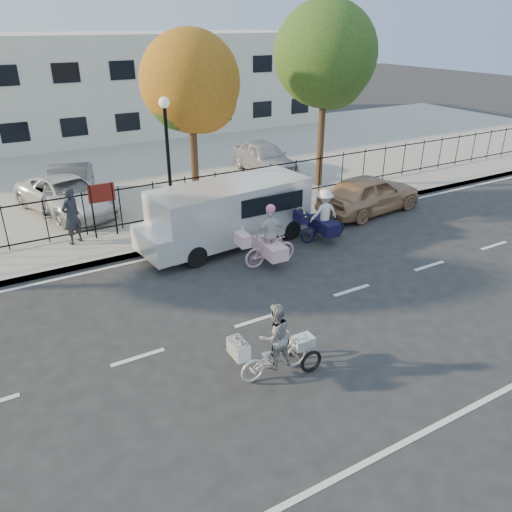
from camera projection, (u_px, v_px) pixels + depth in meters
ground at (257, 320)px, 12.26m from camera, size 120.00×120.00×0.00m
road_markings at (257, 320)px, 12.26m from camera, size 60.00×9.52×0.01m
curb at (179, 245)px, 16.18m from camera, size 60.00×0.10×0.15m
sidewalk at (167, 234)px, 17.00m from camera, size 60.00×2.20×0.15m
parking_lot at (101, 172)px, 23.97m from camera, size 60.00×15.60×0.15m
iron_fence at (154, 202)px, 17.51m from camera, size 58.00×0.06×1.50m
building at (53, 87)px, 30.55m from camera, size 34.00×10.00×6.00m
lamppost at (167, 140)px, 16.48m from camera, size 0.36×0.36×4.33m
street_sign at (102, 200)px, 16.14m from camera, size 0.85×0.06×1.80m
zebra_trike at (275, 348)px, 10.15m from camera, size 1.92×0.72×1.65m
unicorn_bike at (269, 243)px, 14.75m from camera, size 1.91×1.33×1.92m
bull_bike at (323, 221)px, 16.45m from camera, size 1.90×1.30×1.76m
white_van at (228, 212)px, 16.01m from camera, size 5.83×2.42×2.01m
gold_sedan at (370, 194)px, 18.88m from camera, size 4.52×2.19×1.49m
pedestrian at (71, 216)px, 15.79m from camera, size 0.81×0.73×1.85m
lot_car_b at (67, 195)px, 18.49m from camera, size 3.50×5.19×1.32m
lot_car_c at (70, 186)px, 19.34m from camera, size 2.69×4.56×1.42m
lot_car_d at (264, 157)px, 23.39m from camera, size 1.94×4.36×1.46m
tree_mid at (194, 86)px, 17.69m from camera, size 3.58×3.56×6.52m
tree_east at (327, 60)px, 19.80m from camera, size 4.11×4.11×7.53m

